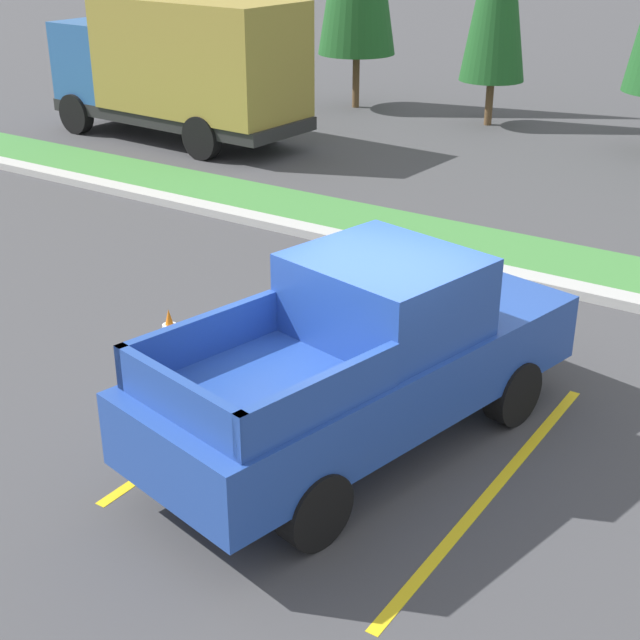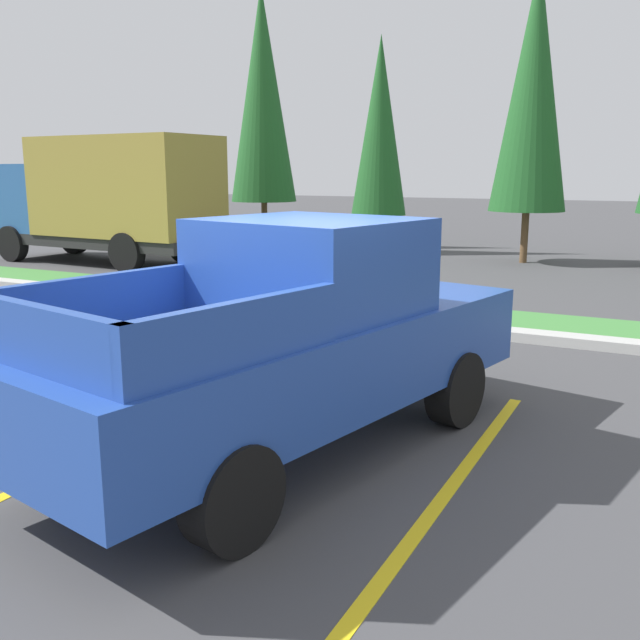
# 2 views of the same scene
# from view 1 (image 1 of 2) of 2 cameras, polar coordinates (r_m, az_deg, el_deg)

# --- Properties ---
(ground_plane) EXTENTS (120.00, 120.00, 0.00)m
(ground_plane) POSITION_cam_1_polar(r_m,az_deg,el_deg) (10.30, 3.33, -6.74)
(ground_plane) COLOR #424244
(parking_line_near) EXTENTS (0.12, 4.80, 0.01)m
(parking_line_near) POSITION_cam_1_polar(r_m,az_deg,el_deg) (10.77, -4.43, -5.25)
(parking_line_near) COLOR yellow
(parking_line_near) RESTS_ON ground
(parking_line_far) EXTENTS (0.12, 4.80, 0.01)m
(parking_line_far) POSITION_cam_1_polar(r_m,az_deg,el_deg) (9.45, 10.85, -10.39)
(parking_line_far) COLOR yellow
(parking_line_far) RESTS_ON ground
(curb_strip) EXTENTS (56.00, 0.40, 0.15)m
(curb_strip) POSITION_cam_1_polar(r_m,az_deg,el_deg) (14.37, 13.58, 2.36)
(curb_strip) COLOR #B2B2AD
(curb_strip) RESTS_ON ground
(grass_median) EXTENTS (56.00, 1.80, 0.06)m
(grass_median) POSITION_cam_1_polar(r_m,az_deg,el_deg) (15.36, 15.06, 3.48)
(grass_median) COLOR #42843D
(grass_median) RESTS_ON ground
(pickup_truck_main) EXTENTS (2.94, 5.50, 2.10)m
(pickup_truck_main) POSITION_cam_1_polar(r_m,az_deg,el_deg) (9.53, 2.99, -2.33)
(pickup_truck_main) COLOR black
(pickup_truck_main) RESTS_ON ground
(cargo_truck_distant) EXTENTS (6.91, 2.79, 3.40)m
(cargo_truck_distant) POSITION_cam_1_polar(r_m,az_deg,el_deg) (23.00, -8.76, 15.59)
(cargo_truck_distant) COLOR black
(cargo_truck_distant) RESTS_ON ground
(traffic_cone) EXTENTS (0.36, 0.36, 0.60)m
(traffic_cone) POSITION_cam_1_polar(r_m,az_deg,el_deg) (12.01, -9.41, -0.67)
(traffic_cone) COLOR orange
(traffic_cone) RESTS_ON ground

